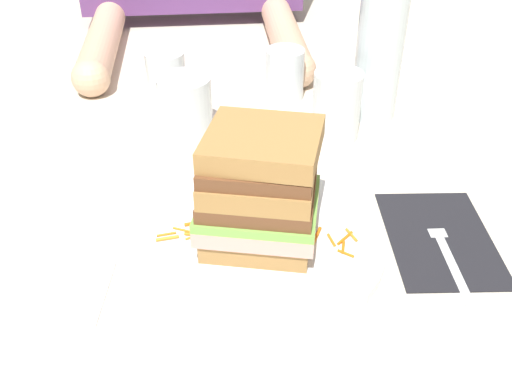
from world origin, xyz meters
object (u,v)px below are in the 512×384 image
(water_bottle, at_px, (380,44))
(knife, at_px, (110,261))
(fork, at_px, (446,248))
(napkin_dark, at_px, (440,237))
(empty_tumbler_0, at_px, (185,106))
(main_plate, at_px, (259,241))
(sandwich, at_px, (259,190))
(empty_tumbler_1, at_px, (285,74))
(empty_tumbler_2, at_px, (166,74))
(juice_glass, at_px, (336,107))

(water_bottle, bearing_deg, knife, -140.22)
(fork, bearing_deg, napkin_dark, 87.02)
(fork, relative_size, empty_tumbler_0, 1.90)
(main_plate, bearing_deg, fork, -7.83)
(sandwich, height_order, empty_tumbler_1, sandwich)
(sandwich, xyz_separation_m, knife, (-0.16, -0.01, -0.08))
(main_plate, bearing_deg, sandwich, 40.07)
(sandwich, height_order, empty_tumbler_2, sandwich)
(empty_tumbler_1, distance_m, empty_tumbler_2, 0.19)
(knife, xyz_separation_m, juice_glass, (0.30, 0.25, 0.04))
(main_plate, height_order, napkin_dark, main_plate)
(main_plate, height_order, water_bottle, water_bottle)
(sandwich, bearing_deg, knife, -175.98)
(main_plate, xyz_separation_m, water_bottle, (0.21, 0.30, 0.11))
(juice_glass, bearing_deg, knife, -140.21)
(knife, bearing_deg, main_plate, 3.81)
(water_bottle, bearing_deg, empty_tumbler_2, 162.99)
(main_plate, relative_size, water_bottle, 1.09)
(juice_glass, distance_m, empty_tumbler_2, 0.29)
(sandwich, xyz_separation_m, water_bottle, (0.21, 0.30, 0.04))
(main_plate, height_order, sandwich, sandwich)
(fork, bearing_deg, knife, 177.29)
(empty_tumbler_0, xyz_separation_m, empty_tumbler_1, (0.16, 0.10, -0.00))
(main_plate, distance_m, knife, 0.16)
(sandwich, distance_m, empty_tumbler_0, 0.28)
(knife, bearing_deg, sandwich, 4.02)
(napkin_dark, distance_m, empty_tumbler_1, 0.40)
(empty_tumbler_0, height_order, empty_tumbler_1, empty_tumbler_0)
(fork, xyz_separation_m, knife, (-0.37, 0.02, -0.00))
(napkin_dark, distance_m, empty_tumbler_0, 0.40)
(fork, xyz_separation_m, empty_tumbler_2, (-0.32, 0.42, 0.03))
(water_bottle, xyz_separation_m, empty_tumbler_0, (-0.29, -0.03, -0.07))
(empty_tumbler_2, bearing_deg, fork, -53.00)
(juice_glass, bearing_deg, empty_tumbler_1, 113.16)
(napkin_dark, bearing_deg, sandwich, 178.13)
(juice_glass, height_order, water_bottle, water_bottle)
(juice_glass, height_order, empty_tumbler_2, juice_glass)
(knife, distance_m, empty_tumbler_2, 0.41)
(empty_tumbler_1, height_order, empty_tumbler_2, empty_tumbler_1)
(sandwich, relative_size, fork, 0.89)
(sandwich, distance_m, empty_tumbler_2, 0.41)
(sandwich, distance_m, napkin_dark, 0.22)
(juice_glass, relative_size, empty_tumbler_0, 1.13)
(juice_glass, relative_size, empty_tumbler_2, 1.32)
(juice_glass, xyz_separation_m, empty_tumbler_2, (-0.25, 0.16, -0.01))
(fork, height_order, juice_glass, juice_glass)
(fork, distance_m, empty_tumbler_1, 0.42)
(napkin_dark, bearing_deg, knife, -179.26)
(fork, xyz_separation_m, empty_tumbler_0, (-0.29, 0.29, 0.04))
(napkin_dark, xyz_separation_m, fork, (-0.00, -0.02, 0.00))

